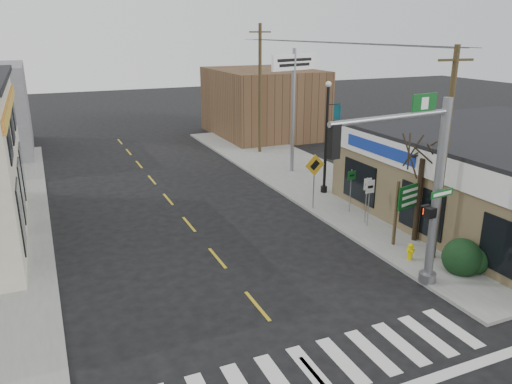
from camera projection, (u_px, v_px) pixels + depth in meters
name	position (u px, v px, depth m)	size (l,w,h in m)	color
ground	(318.00, 379.00, 13.11)	(140.00, 140.00, 0.00)	black
sidewalk_right	(340.00, 193.00, 27.85)	(6.00, 38.00, 0.13)	gray
center_line	(217.00, 258.00, 20.08)	(0.12, 56.00, 0.01)	gold
crosswalk	(311.00, 370.00, 13.46)	(11.00, 2.20, 0.01)	silver
bldg_distant_right	(263.00, 102.00, 42.95)	(8.00, 10.00, 5.60)	brown
traffic_signal_pole	(421.00, 177.00, 16.41)	(5.33, 0.39, 6.76)	gray
guide_sign	(410.00, 202.00, 20.72)	(1.59, 0.13, 2.78)	#483921
fire_hydrant	(410.00, 251.00, 19.54)	(0.22, 0.22, 0.69)	#CFBE00
ped_crossing_sign	(314.00, 172.00, 24.69)	(1.10, 0.08, 2.83)	gray
lamp_post	(327.00, 130.00, 26.78)	(0.79, 0.62, 6.08)	black
dance_center_sign	(294.00, 81.00, 30.30)	(3.57, 0.22, 7.59)	gray
bare_tree	(424.00, 143.00, 20.20)	(2.70, 2.70, 5.40)	black
shrub_front	(462.00, 258.00, 18.55)	(1.46, 1.46, 1.09)	#163C19
shrub_back	(419.00, 202.00, 24.90)	(1.17, 1.17, 0.88)	#193212
utility_pole_near	(444.00, 155.00, 18.58)	(1.42, 0.21, 8.14)	#3F351D
utility_pole_far	(260.00, 88.00, 35.64)	(1.58, 0.24, 9.08)	#3B291A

